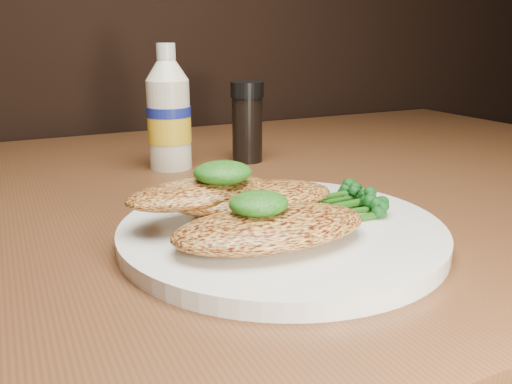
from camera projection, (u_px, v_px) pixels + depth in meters
name	position (u px, v px, depth m)	size (l,w,h in m)	color
plate	(281.00, 231.00, 0.46)	(0.28, 0.28, 0.01)	white
chicken_front	(271.00, 227.00, 0.41)	(0.16, 0.09, 0.03)	gold
chicken_mid	(253.00, 197.00, 0.47)	(0.15, 0.07, 0.02)	gold
chicken_back	(200.00, 193.00, 0.45)	(0.13, 0.07, 0.02)	gold
pesto_front	(259.00, 203.00, 0.41)	(0.05, 0.04, 0.02)	black
pesto_back	(223.00, 173.00, 0.45)	(0.05, 0.05, 0.02)	black
broccolini_bundle	(319.00, 203.00, 0.48)	(0.14, 0.11, 0.02)	#1F5512
mayo_bottle	(169.00, 107.00, 0.69)	(0.06, 0.06, 0.16)	#F1EECC
pepper_grinder	(247.00, 122.00, 0.73)	(0.05, 0.05, 0.11)	black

